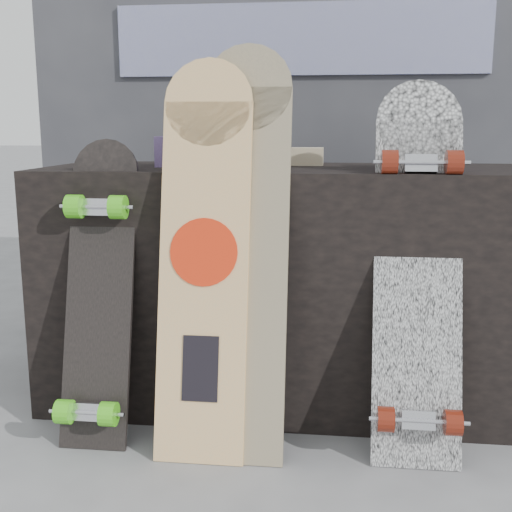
# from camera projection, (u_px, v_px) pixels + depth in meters

# --- Properties ---
(ground) EXTENTS (60.00, 60.00, 0.00)m
(ground) POSITION_uv_depth(u_px,v_px,m) (271.00, 466.00, 1.79)
(ground) COLOR slate
(ground) RESTS_ON ground
(vendor_table) EXTENTS (1.60, 0.60, 0.80)m
(vendor_table) POSITION_uv_depth(u_px,v_px,m) (286.00, 284.00, 2.20)
(vendor_table) COLOR black
(vendor_table) RESTS_ON ground
(booth) EXTENTS (2.40, 0.22, 2.20)m
(booth) POSITION_uv_depth(u_px,v_px,m) (301.00, 88.00, 2.89)
(booth) COLOR #35353A
(booth) RESTS_ON ground
(merch_box_purple) EXTENTS (0.18, 0.12, 0.10)m
(merch_box_purple) POSITION_uv_depth(u_px,v_px,m) (185.00, 151.00, 2.15)
(merch_box_purple) COLOR #533771
(merch_box_purple) RESTS_ON vendor_table
(merch_box_small) EXTENTS (0.14, 0.14, 0.12)m
(merch_box_small) POSITION_uv_depth(u_px,v_px,m) (424.00, 150.00, 2.02)
(merch_box_small) COLOR #533771
(merch_box_small) RESTS_ON vendor_table
(merch_box_flat) EXTENTS (0.22, 0.10, 0.06)m
(merch_box_flat) POSITION_uv_depth(u_px,v_px,m) (292.00, 156.00, 2.23)
(merch_box_flat) COLOR #D1B78C
(merch_box_flat) RESTS_ON vendor_table
(longboard_geisha) EXTENTS (0.26, 0.28, 1.13)m
(longboard_geisha) POSITION_uv_depth(u_px,v_px,m) (204.00, 247.00, 1.83)
(longboard_geisha) COLOR #C5B285
(longboard_geisha) RESTS_ON ground
(longboard_celtic) EXTENTS (0.26, 0.31, 1.17)m
(longboard_celtic) POSITION_uv_depth(u_px,v_px,m) (244.00, 237.00, 1.83)
(longboard_celtic) COLOR beige
(longboard_celtic) RESTS_ON ground
(longboard_cascadia) EXTENTS (0.25, 0.39, 1.07)m
(longboard_cascadia) POSITION_uv_depth(u_px,v_px,m) (418.00, 262.00, 1.82)
(longboard_cascadia) COLOR white
(longboard_cascadia) RESTS_ON ground
(skateboard_dark) EXTENTS (0.20, 0.32, 0.90)m
(skateboard_dark) POSITION_uv_depth(u_px,v_px,m) (98.00, 289.00, 1.90)
(skateboard_dark) COLOR black
(skateboard_dark) RESTS_ON ground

